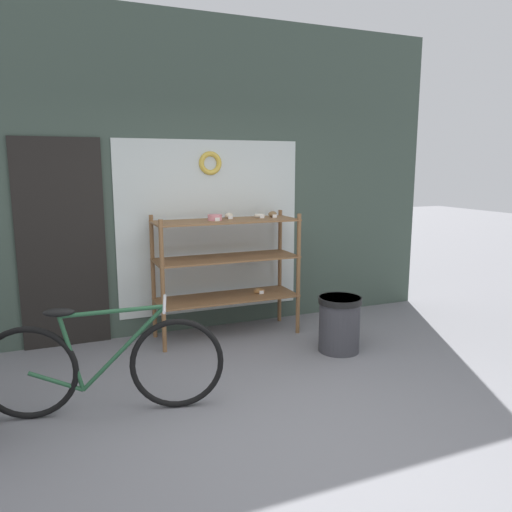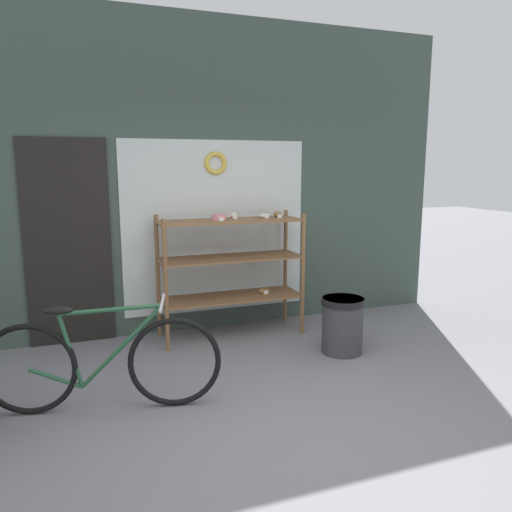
# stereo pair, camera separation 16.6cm
# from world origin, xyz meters

# --- Properties ---
(ground_plane) EXTENTS (30.00, 30.00, 0.00)m
(ground_plane) POSITION_xyz_m (0.00, 0.00, 0.00)
(ground_plane) COLOR slate
(storefront_facade) EXTENTS (6.00, 0.13, 3.40)m
(storefront_facade) POSITION_xyz_m (-0.03, 2.54, 1.66)
(storefront_facade) COLOR #3D4C42
(storefront_facade) RESTS_ON ground_plane
(display_case) EXTENTS (1.53, 0.52, 1.33)m
(display_case) POSITION_xyz_m (0.27, 2.15, 0.83)
(display_case) COLOR brown
(display_case) RESTS_ON ground_plane
(bicycle) EXTENTS (1.73, 0.55, 0.84)m
(bicycle) POSITION_xyz_m (-1.16, 0.85, 0.38)
(bicycle) COLOR black
(bicycle) RESTS_ON ground_plane
(trash_bin) EXTENTS (0.43, 0.43, 0.55)m
(trash_bin) POSITION_xyz_m (1.13, 1.27, 0.30)
(trash_bin) COLOR #38383D
(trash_bin) RESTS_ON ground_plane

